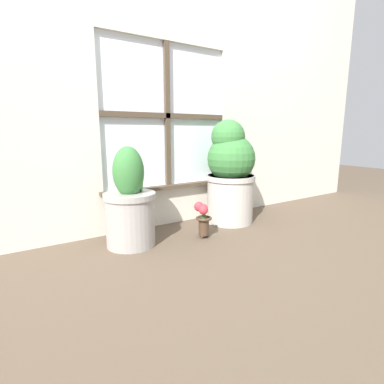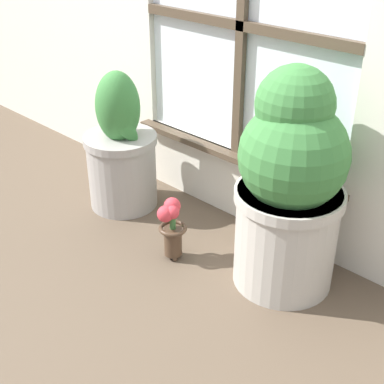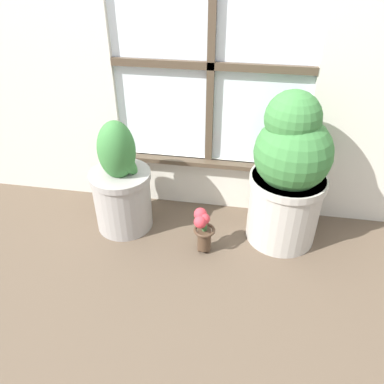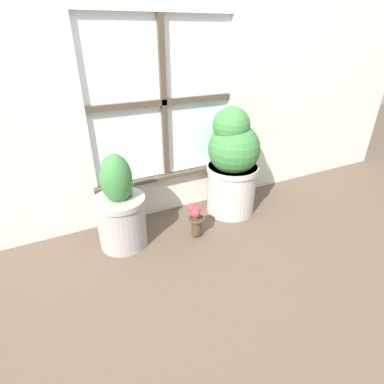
# 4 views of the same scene
# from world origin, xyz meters

# --- Properties ---
(ground_plane) EXTENTS (10.00, 10.00, 0.00)m
(ground_plane) POSITION_xyz_m (0.00, 0.00, 0.00)
(ground_plane) COLOR brown
(wall_with_window) EXTENTS (4.40, 0.10, 2.50)m
(wall_with_window) POSITION_xyz_m (0.00, 0.52, 1.27)
(wall_with_window) COLOR silver
(wall_with_window) RESTS_ON ground_plane
(potted_plant_left) EXTENTS (0.31, 0.31, 0.60)m
(potted_plant_left) POSITION_xyz_m (-0.41, 0.24, 0.25)
(potted_plant_left) COLOR #9E9993
(potted_plant_left) RESTS_ON ground_plane
(potted_plant_right) EXTENTS (0.37, 0.37, 0.77)m
(potted_plant_right) POSITION_xyz_m (0.41, 0.29, 0.38)
(potted_plant_right) COLOR #B7B2A8
(potted_plant_right) RESTS_ON ground_plane
(flower_vase) EXTENTS (0.11, 0.11, 0.24)m
(flower_vase) POSITION_xyz_m (0.03, 0.11, 0.14)
(flower_vase) COLOR #473323
(flower_vase) RESTS_ON ground_plane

